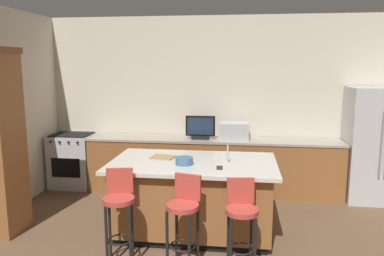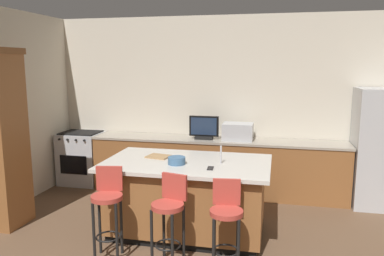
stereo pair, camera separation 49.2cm
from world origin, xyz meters
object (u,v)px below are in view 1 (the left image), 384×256
object	(u,v)px
refrigerator	(375,145)
cutting_board	(163,157)
tv_monitor	(200,128)
fruit_bowl	(184,161)
bar_stool_left	(119,207)
kitchen_island	(193,196)
bar_stool_center	(184,213)
cell_phone	(219,168)
range_oven	(73,160)
bar_stool_right	(241,217)
microwave	(234,131)

from	to	relation	value
refrigerator	cutting_board	xyz separation A→B (m)	(-3.06, -1.40, 0.05)
tv_monitor	fruit_bowl	xyz separation A→B (m)	(-0.01, -1.68, -0.11)
bar_stool_left	cutting_board	distance (m)	1.04
tv_monitor	fruit_bowl	size ratio (longest dim) A/B	2.27
kitchen_island	bar_stool_center	xyz separation A→B (m)	(0.01, -0.83, 0.12)
cell_phone	range_oven	bearing A→B (deg)	141.67
range_oven	bar_stool_left	size ratio (longest dim) A/B	0.92
tv_monitor	cell_phone	distance (m)	1.83
tv_monitor	cutting_board	distance (m)	1.44
kitchen_island	refrigerator	world-z (taller)	refrigerator
bar_stool_left	bar_stool_center	distance (m)	0.70
kitchen_island	refrigerator	size ratio (longest dim) A/B	1.15
bar_stool_right	cell_phone	size ratio (longest dim) A/B	6.36
range_oven	bar_stool_right	world-z (taller)	bar_stool_right
bar_stool_center	bar_stool_right	size ratio (longest dim) A/B	1.03
cell_phone	tv_monitor	bearing A→B (deg)	99.48
kitchen_island	bar_stool_right	world-z (taller)	bar_stool_right
bar_stool_center	microwave	bearing A→B (deg)	93.02
bar_stool_right	cell_phone	world-z (taller)	bar_stool_right
kitchen_island	cutting_board	bearing A→B (deg)	162.25
cutting_board	bar_stool_left	bearing A→B (deg)	-106.80
bar_stool_left	fruit_bowl	bearing A→B (deg)	35.41
refrigerator	range_oven	size ratio (longest dim) A/B	1.90
microwave	cutting_board	distance (m)	1.69
kitchen_island	fruit_bowl	xyz separation A→B (m)	(-0.09, -0.16, 0.50)
microwave	cutting_board	bearing A→B (deg)	-121.39
refrigerator	bar_stool_left	xyz separation A→B (m)	(-3.35, -2.34, -0.28)
range_oven	cell_phone	xyz separation A→B (m)	(2.66, -1.83, 0.47)
tv_monitor	bar_stool_right	distance (m)	2.47
bar_stool_center	fruit_bowl	world-z (taller)	fruit_bowl
tv_monitor	microwave	bearing A→B (deg)	5.41
cell_phone	cutting_board	size ratio (longest dim) A/B	0.52
kitchen_island	range_oven	xyz separation A→B (m)	(-2.32, 1.57, -0.01)
cell_phone	microwave	bearing A→B (deg)	82.23
kitchen_island	cutting_board	world-z (taller)	cutting_board
bar_stool_left	cell_phone	distance (m)	1.22
microwave	tv_monitor	distance (m)	0.55
kitchen_island	tv_monitor	xyz separation A→B (m)	(-0.08, 1.52, 0.61)
bar_stool_right	fruit_bowl	xyz separation A→B (m)	(-0.69, 0.64, 0.41)
bar_stool_left	bar_stool_right	size ratio (longest dim) A/B	1.06
cell_phone	cutting_board	bearing A→B (deg)	148.95
cell_phone	fruit_bowl	bearing A→B (deg)	163.31
range_oven	bar_stool_left	bearing A→B (deg)	-55.80
bar_stool_right	fruit_bowl	bearing A→B (deg)	129.70
bar_stool_left	bar_stool_center	bearing A→B (deg)	-13.58
microwave	fruit_bowl	bearing A→B (deg)	-107.88
tv_monitor	cutting_board	size ratio (longest dim) A/B	1.67
fruit_bowl	bar_stool_left	bearing A→B (deg)	-132.87
fruit_bowl	refrigerator	bearing A→B (deg)	31.62
microwave	bar_stool_center	size ratio (longest dim) A/B	0.49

